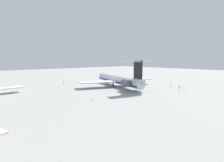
{
  "coord_description": "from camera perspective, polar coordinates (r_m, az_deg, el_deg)",
  "views": [
    {
      "loc": [
        -68.27,
        69.02,
        13.76
      ],
      "look_at": [
        -4.41,
        13.43,
        3.09
      ],
      "focal_mm": 28.0,
      "sensor_mm": 36.0,
      "label": 1
    }
  ],
  "objects": [
    {
      "name": "ground",
      "position": [
        98.05,
        4.23,
        -0.91
      ],
      "size": [
        348.24,
        348.24,
        0.0
      ],
      "primitive_type": "plane",
      "color": "#9E9E99"
    },
    {
      "name": "main_jetliner",
      "position": [
        86.82,
        2.37,
        0.45
      ],
      "size": [
        44.57,
        39.87,
        13.16
      ],
      "rotation": [
        0.0,
        0.0,
        -0.25
      ],
      "color": "silver",
      "rests_on": "ground"
    },
    {
      "name": "ground_crew_near_nose",
      "position": [
        98.66,
        -15.46,
        -0.43
      ],
      "size": [
        0.44,
        0.29,
        1.8
      ],
      "rotation": [
        0.0,
        0.0,
        4.41
      ],
      "color": "black",
      "rests_on": "ground"
    },
    {
      "name": "ground_crew_near_tail",
      "position": [
        86.48,
        21.11,
        -1.76
      ],
      "size": [
        0.38,
        0.26,
        1.65
      ],
      "rotation": [
        0.0,
        0.0,
        4.23
      ],
      "color": "black",
      "rests_on": "ground"
    },
    {
      "name": "ground_crew_portside",
      "position": [
        90.86,
        18.66,
        -1.18
      ],
      "size": [
        0.29,
        0.41,
        1.82
      ],
      "rotation": [
        0.0,
        0.0,
        3.68
      ],
      "color": "black",
      "rests_on": "ground"
    },
    {
      "name": "safety_cone_nose",
      "position": [
        59.06,
        -6.54,
        -6.06
      ],
      "size": [
        0.4,
        0.4,
        0.55
      ],
      "primitive_type": "cone",
      "color": "#EA590F",
      "rests_on": "ground"
    },
    {
      "name": "safety_cone_wingtip",
      "position": [
        83.02,
        22.72,
        -2.73
      ],
      "size": [
        0.4,
        0.4,
        0.55
      ],
      "primitive_type": "cone",
      "color": "#EA590F",
      "rests_on": "ground"
    },
    {
      "name": "taxiway_centreline",
      "position": [
        94.6,
        5.87,
        -1.22
      ],
      "size": [
        93.33,
        26.71,
        0.01
      ],
      "primitive_type": "cube",
      "rotation": [
        0.0,
        0.0,
        -0.28
      ],
      "color": "gold",
      "rests_on": "ground"
    }
  ]
}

